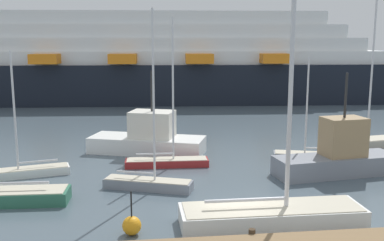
{
  "coord_description": "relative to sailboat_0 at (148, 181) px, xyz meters",
  "views": [
    {
      "loc": [
        -3.83,
        -17.33,
        7.29
      ],
      "look_at": [
        0.0,
        14.52,
        1.57
      ],
      "focal_mm": 42.23,
      "sensor_mm": 36.0,
      "label": 1
    }
  ],
  "objects": [
    {
      "name": "ground_plane",
      "position": [
        3.42,
        -4.23,
        -0.43
      ],
      "size": [
        600.0,
        600.0,
        0.0
      ],
      "primitive_type": "plane",
      "color": "#4C5B66"
    },
    {
      "name": "sailboat_4",
      "position": [
        1.2,
        4.06,
        -0.02
      ],
      "size": [
        4.88,
        1.26,
        8.58
      ],
      "rotation": [
        0.0,
        0.0,
        -0.03
      ],
      "color": "maroon",
      "rests_on": "ground_plane"
    },
    {
      "name": "sailboat_7",
      "position": [
        -6.55,
        2.93,
        -0.09
      ],
      "size": [
        4.69,
        2.13,
        6.78
      ],
      "rotation": [
        0.0,
        0.0,
        3.38
      ],
      "color": "white",
      "rests_on": "ground_plane"
    },
    {
      "name": "sailboat_2",
      "position": [
        14.91,
        7.32,
        0.03
      ],
      "size": [
        5.84,
        2.54,
        10.65
      ],
      "rotation": [
        0.0,
        0.0,
        0.17
      ],
      "color": "#BCB29E",
      "rests_on": "ground_plane"
    },
    {
      "name": "channel_buoy_1",
      "position": [
        -0.75,
        -5.28,
        -0.06
      ],
      "size": [
        0.73,
        0.73,
        1.72
      ],
      "color": "orange",
      "rests_on": "ground_plane"
    },
    {
      "name": "sailboat_3",
      "position": [
        10.07,
        4.33,
        -0.11
      ],
      "size": [
        4.63,
        2.31,
        6.3
      ],
      "rotation": [
        0.0,
        0.0,
        2.86
      ],
      "color": "gray",
      "rests_on": "ground_plane"
    },
    {
      "name": "sailboat_0",
      "position": [
        0.0,
        0.0,
        0.0
      ],
      "size": [
        4.5,
        2.42,
        8.77
      ],
      "rotation": [
        0.0,
        0.0,
        -0.34
      ],
      "color": "gray",
      "rests_on": "ground_plane"
    },
    {
      "name": "fishing_boat_2",
      "position": [
        0.22,
        7.41,
        0.53
      ],
      "size": [
        7.88,
        4.84,
        5.37
      ],
      "rotation": [
        0.0,
        0.0,
        -0.33
      ],
      "color": "white",
      "rests_on": "ground_plane"
    },
    {
      "name": "cruise_ship",
      "position": [
        -9.97,
        34.71,
        4.28
      ],
      "size": [
        83.55,
        17.51,
        14.68
      ],
      "rotation": [
        0.0,
        0.0,
        -0.07
      ],
      "color": "black",
      "rests_on": "ground_plane"
    },
    {
      "name": "sailboat_1",
      "position": [
        4.82,
        -4.96,
        0.16
      ],
      "size": [
        7.35,
        2.02,
        12.85
      ],
      "rotation": [
        0.0,
        0.0,
        0.0
      ],
      "color": "white",
      "rests_on": "ground_plane"
    },
    {
      "name": "fishing_boat_1",
      "position": [
        10.42,
        1.27,
        0.62
      ],
      "size": [
        7.1,
        2.92,
        5.59
      ],
      "rotation": [
        0.0,
        0.0,
        0.13
      ],
      "color": "gray",
      "rests_on": "ground_plane"
    }
  ]
}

